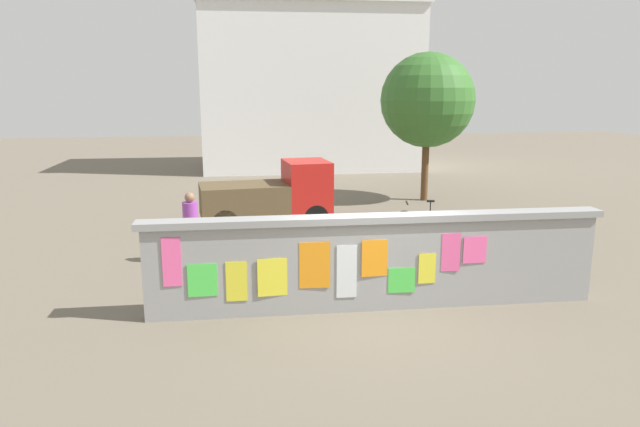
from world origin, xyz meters
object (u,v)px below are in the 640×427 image
Objects in this scene: person_walking at (191,220)px; bicycle_near at (301,263)px; bicycle_far at (424,222)px; tree_roadside at (428,100)px; motorcycle at (460,259)px; auto_rickshaw_truck at (273,195)px.

bicycle_near is at bearing -33.42° from person_walking.
tree_roadside is (1.50, 4.74, 3.08)m from bicycle_far.
person_walking is (-5.55, 1.98, 0.52)m from motorcycle.
person_walking reaches higher than motorcycle.
auto_rickshaw_truck is at bearing 124.14° from motorcycle.
bicycle_far is 5.85m from tree_roadside.
tree_roadside reaches higher than bicycle_far.
person_walking is at bearing 160.38° from motorcycle.
person_walking is 10.19m from tree_roadside.
bicycle_near is 1.04× the size of person_walking.
bicycle_near is 2.84m from person_walking.
motorcycle is 0.37× the size of tree_roadside.
bicycle_far is at bearing -107.52° from tree_roadside.
bicycle_far is 0.33× the size of tree_roadside.
auto_rickshaw_truck is 2.22× the size of bicycle_far.
auto_rickshaw_truck is 2.23× the size of bicycle_near.
auto_rickshaw_truck is 0.74× the size of tree_roadside.
bicycle_far is 1.04× the size of person_walking.
motorcycle is 1.12× the size of bicycle_near.
bicycle_near is 4.91m from bicycle_far.
bicycle_far is at bearing 16.40° from person_walking.
tree_roadside reaches higher than auto_rickshaw_truck.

